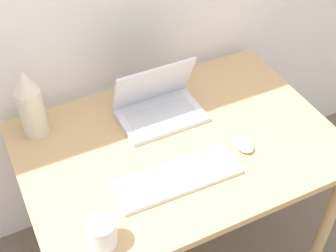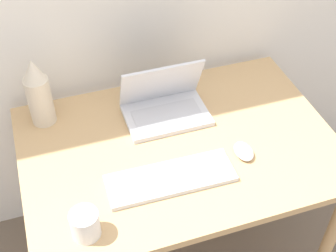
{
  "view_description": "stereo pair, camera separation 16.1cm",
  "coord_description": "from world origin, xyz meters",
  "px_view_note": "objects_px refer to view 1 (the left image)",
  "views": [
    {
      "loc": [
        -0.56,
        -0.67,
        1.92
      ],
      "look_at": [
        -0.04,
        0.39,
        0.82
      ],
      "focal_mm": 50.0,
      "sensor_mm": 36.0,
      "label": 1
    },
    {
      "loc": [
        -0.41,
        -0.73,
        1.92
      ],
      "look_at": [
        -0.04,
        0.39,
        0.82
      ],
      "focal_mm": 50.0,
      "sensor_mm": 36.0,
      "label": 2
    }
  ],
  "objects_px": {
    "mouse": "(243,144)",
    "vase": "(30,104)",
    "mug": "(102,233)",
    "keyboard": "(177,178)",
    "laptop": "(158,104)"
  },
  "relations": [
    {
      "from": "keyboard",
      "to": "vase",
      "type": "relative_size",
      "value": 1.56
    },
    {
      "from": "laptop",
      "to": "keyboard",
      "type": "xyz_separation_m",
      "value": [
        -0.08,
        -0.33,
        -0.04
      ]
    },
    {
      "from": "mouse",
      "to": "vase",
      "type": "distance_m",
      "value": 0.77
    },
    {
      "from": "laptop",
      "to": "vase",
      "type": "height_order",
      "value": "vase"
    },
    {
      "from": "laptop",
      "to": "mouse",
      "type": "relative_size",
      "value": 3.29
    },
    {
      "from": "vase",
      "to": "keyboard",
      "type": "bearing_deg",
      "value": -50.19
    },
    {
      "from": "keyboard",
      "to": "mug",
      "type": "distance_m",
      "value": 0.33
    },
    {
      "from": "mouse",
      "to": "vase",
      "type": "xyz_separation_m",
      "value": [
        -0.64,
        0.4,
        0.12
      ]
    },
    {
      "from": "mouse",
      "to": "vase",
      "type": "relative_size",
      "value": 0.34
    },
    {
      "from": "mouse",
      "to": "mug",
      "type": "relative_size",
      "value": 1.02
    },
    {
      "from": "laptop",
      "to": "keyboard",
      "type": "height_order",
      "value": "laptop"
    },
    {
      "from": "laptop",
      "to": "vase",
      "type": "bearing_deg",
      "value": 166.76
    },
    {
      "from": "mouse",
      "to": "mug",
      "type": "xyz_separation_m",
      "value": [
        -0.59,
        -0.15,
        0.03
      ]
    },
    {
      "from": "mug",
      "to": "keyboard",
      "type": "bearing_deg",
      "value": 21.33
    },
    {
      "from": "laptop",
      "to": "mug",
      "type": "height_order",
      "value": "laptop"
    }
  ]
}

